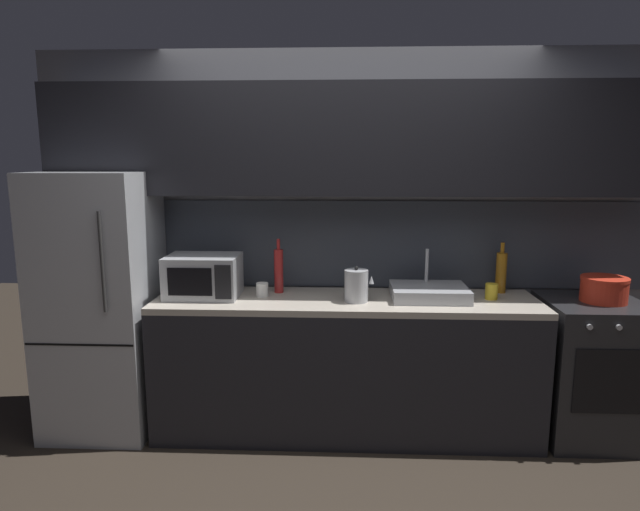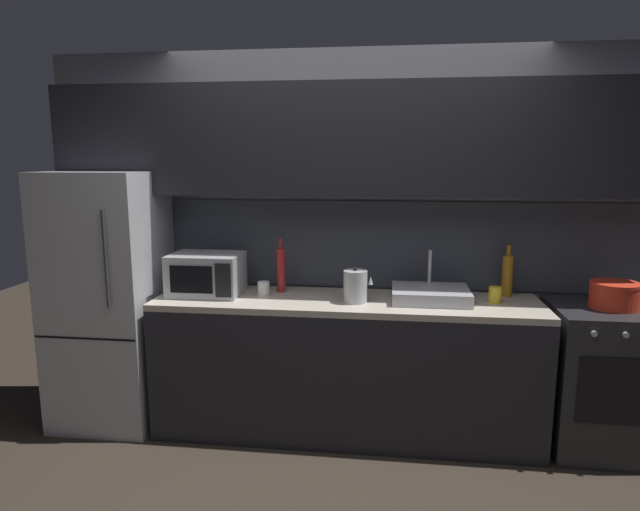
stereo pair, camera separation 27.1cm
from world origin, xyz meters
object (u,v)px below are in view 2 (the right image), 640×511
object	(u,v)px
microwave	(206,274)
mug_yellow	(495,295)
oven_range	(598,378)
wine_bottle_red	(281,269)
kettle	(355,286)
mug_white	(264,289)
cooking_pot	(614,295)
wine_bottle_amber	(507,275)
refrigerator	(109,298)

from	to	relation	value
microwave	mug_yellow	xyz separation A→B (m)	(1.85, 0.01, -0.08)
oven_range	wine_bottle_red	bearing A→B (deg)	175.82
kettle	mug_white	size ratio (longest dim) A/B	2.51
microwave	cooking_pot	size ratio (longest dim) A/B	1.63
oven_range	wine_bottle_red	xyz separation A→B (m)	(-2.01, 0.15, 0.60)
wine_bottle_red	kettle	bearing A→B (deg)	-22.27
kettle	oven_range	bearing A→B (deg)	2.40
oven_range	cooking_pot	distance (m)	0.53
oven_range	mug_yellow	bearing A→B (deg)	177.19
microwave	cooking_pot	xyz separation A→B (m)	(2.53, -0.02, -0.06)
mug_yellow	kettle	bearing A→B (deg)	-173.76
oven_range	mug_yellow	xyz separation A→B (m)	(-0.64, 0.03, 0.50)
microwave	cooking_pot	bearing A→B (deg)	-0.41
wine_bottle_amber	mug_yellow	world-z (taller)	wine_bottle_amber
wine_bottle_red	mug_yellow	distance (m)	1.38
oven_range	mug_yellow	distance (m)	0.81
kettle	mug_white	world-z (taller)	kettle
microwave	wine_bottle_amber	bearing A→B (deg)	5.68
refrigerator	microwave	xyz separation A→B (m)	(0.68, 0.02, 0.18)
wine_bottle_amber	mug_white	distance (m)	1.59
refrigerator	mug_yellow	world-z (taller)	refrigerator
wine_bottle_amber	microwave	bearing A→B (deg)	-174.32
mug_yellow	cooking_pot	xyz separation A→B (m)	(0.69, -0.03, 0.03)
wine_bottle_red	refrigerator	bearing A→B (deg)	-172.80
wine_bottle_amber	mug_yellow	distance (m)	0.23
oven_range	mug_white	xyz separation A→B (m)	(-2.11, 0.03, 0.49)
refrigerator	mug_yellow	size ratio (longest dim) A/B	17.00
refrigerator	oven_range	distance (m)	3.19
refrigerator	mug_yellow	distance (m)	2.53
microwave	wine_bottle_red	distance (m)	0.49
microwave	mug_yellow	size ratio (longest dim) A/B	4.59
microwave	wine_bottle_red	size ratio (longest dim) A/B	1.27
wine_bottle_red	wine_bottle_amber	world-z (taller)	wine_bottle_red
oven_range	wine_bottle_red	size ratio (longest dim) A/B	2.49
refrigerator	oven_range	xyz separation A→B (m)	(3.17, -0.00, -0.40)
microwave	cooking_pot	world-z (taller)	microwave
refrigerator	kettle	bearing A→B (deg)	-2.21
mug_white	mug_yellow	distance (m)	1.47
microwave	wine_bottle_red	world-z (taller)	wine_bottle_red
oven_range	wine_bottle_amber	xyz separation A→B (m)	(-0.53, 0.21, 0.59)
kettle	wine_bottle_red	xyz separation A→B (m)	(-0.51, 0.21, 0.05)
kettle	mug_yellow	world-z (taller)	kettle
oven_range	mug_white	bearing A→B (deg)	179.09
kettle	mug_white	distance (m)	0.62
microwave	mug_yellow	world-z (taller)	microwave
refrigerator	microwave	bearing A→B (deg)	1.55
wine_bottle_red	wine_bottle_amber	distance (m)	1.48
mug_yellow	cooking_pot	distance (m)	0.69
kettle	wine_bottle_amber	bearing A→B (deg)	15.97
cooking_pot	refrigerator	bearing A→B (deg)	-180.00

